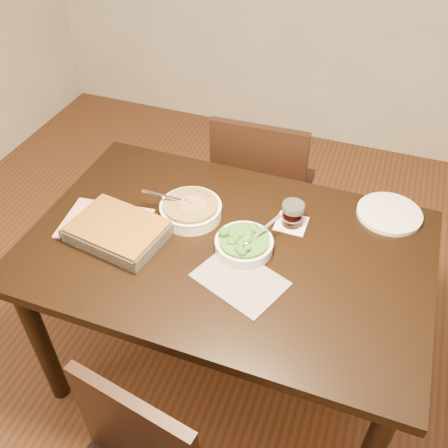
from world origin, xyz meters
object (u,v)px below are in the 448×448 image
(stew_bowl, at_px, (191,209))
(wine_tumbler, at_px, (292,214))
(baking_dish, at_px, (118,231))
(table, at_px, (227,264))
(chair_far, at_px, (262,187))
(broccoli_bowl, at_px, (244,244))
(dinner_plate, at_px, (389,214))

(stew_bowl, relative_size, wine_tumbler, 2.80)
(baking_dish, bearing_deg, wine_tumbler, 35.19)
(table, distance_m, chair_far, 0.68)
(chair_far, bearing_deg, table, 93.18)
(broccoli_bowl, xyz_separation_m, dinner_plate, (0.45, 0.36, -0.02))
(stew_bowl, bearing_deg, baking_dish, -135.40)
(dinner_plate, bearing_deg, table, -144.96)
(table, height_order, chair_far, chair_far)
(wine_tumbler, bearing_deg, table, -134.28)
(broccoli_bowl, distance_m, chair_far, 0.73)
(wine_tumbler, height_order, dinner_plate, wine_tumbler)
(wine_tumbler, distance_m, dinner_plate, 0.38)
(wine_tumbler, bearing_deg, dinner_plate, 27.57)
(stew_bowl, xyz_separation_m, chair_far, (0.12, 0.56, -0.28))
(dinner_plate, bearing_deg, baking_dish, -153.11)
(chair_far, bearing_deg, baking_dish, 65.22)
(broccoli_bowl, bearing_deg, dinner_plate, 38.44)
(table, distance_m, wine_tumbler, 0.30)
(dinner_plate, height_order, chair_far, chair_far)
(dinner_plate, bearing_deg, broccoli_bowl, -141.56)
(stew_bowl, height_order, chair_far, chair_far)
(stew_bowl, distance_m, chair_far, 0.63)
(wine_tumbler, bearing_deg, stew_bowl, -166.82)
(baking_dish, relative_size, wine_tumbler, 4.00)
(wine_tumbler, bearing_deg, chair_far, 117.31)
(broccoli_bowl, height_order, baking_dish, broccoli_bowl)
(wine_tumbler, distance_m, chair_far, 0.61)
(broccoli_bowl, relative_size, baking_dish, 0.60)
(table, relative_size, dinner_plate, 5.88)
(table, height_order, broccoli_bowl, broccoli_bowl)
(table, height_order, dinner_plate, dinner_plate)
(baking_dish, bearing_deg, broccoli_bowl, 20.63)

